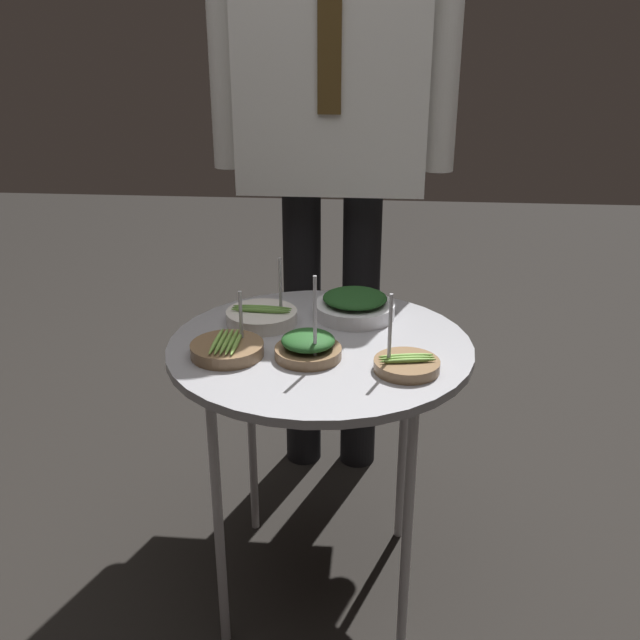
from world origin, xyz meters
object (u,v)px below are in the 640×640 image
Objects in this scene: waiter_figure at (333,95)px; bowl_asparagus_front_left at (227,348)px; bowl_spinach_near_rim at (355,306)px; bowl_asparagus_back_right at (406,364)px; bowl_asparagus_front_right at (262,316)px; bowl_spinach_mid_right at (308,346)px; serving_cart at (320,363)px.

bowl_asparagus_front_left is at bearing -104.91° from waiter_figure.
bowl_spinach_near_rim is 0.28m from bowl_asparagus_back_right.
bowl_asparagus_front_right is 0.09× the size of waiter_figure.
bowl_spinach_mid_right is 0.73m from waiter_figure.
serving_cart is 0.18m from bowl_spinach_near_rim.
waiter_figure reaches higher than bowl_asparagus_front_left.
bowl_spinach_mid_right is 1.17× the size of bowl_asparagus_back_right.
bowl_spinach_mid_right is at bearing 0.94° from bowl_asparagus_front_left.
bowl_asparagus_back_right is 1.00× the size of bowl_asparagus_front_right.
bowl_asparagus_front_left is at bearing -179.06° from bowl_spinach_mid_right.
bowl_asparagus_front_left is at bearing -137.14° from bowl_spinach_near_rim.
bowl_asparagus_back_right reaches higher than bowl_spinach_near_rim.
bowl_spinach_mid_right is 1.17× the size of bowl_asparagus_front_right.
bowl_asparagus_front_left is 0.17m from bowl_asparagus_front_right.
waiter_figure is at bearing 74.68° from bowl_asparagus_front_right.
bowl_asparagus_front_left reaches higher than bowl_spinach_near_rim.
bowl_asparagus_back_right reaches higher than bowl_asparagus_front_left.
waiter_figure is at bearing 106.25° from bowl_asparagus_back_right.
bowl_spinach_mid_right is at bearing -110.16° from bowl_spinach_near_rim.
bowl_asparagus_front_left is 0.94× the size of bowl_asparagus_front_right.
waiter_figure is (-0.01, 0.53, 0.48)m from serving_cart.
bowl_asparagus_back_right is at bearing -73.75° from waiter_figure.
bowl_spinach_near_rim is at bearing 42.86° from bowl_asparagus_front_left.
bowl_spinach_near_rim is 0.98× the size of bowl_spinach_mid_right.
bowl_spinach_mid_right is 0.20m from bowl_asparagus_front_right.
bowl_spinach_near_rim is (0.06, 0.15, 0.07)m from serving_cart.
bowl_asparagus_back_right is at bearing -11.72° from bowl_spinach_mid_right.
serving_cart is 0.10m from bowl_spinach_mid_right.
bowl_asparagus_front_right is at bearing -105.32° from waiter_figure.
bowl_asparagus_back_right is 0.09× the size of waiter_figure.
bowl_spinach_near_rim is at bearing 69.84° from bowl_spinach_mid_right.
bowl_spinach_mid_right reaches higher than bowl_asparagus_back_right.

